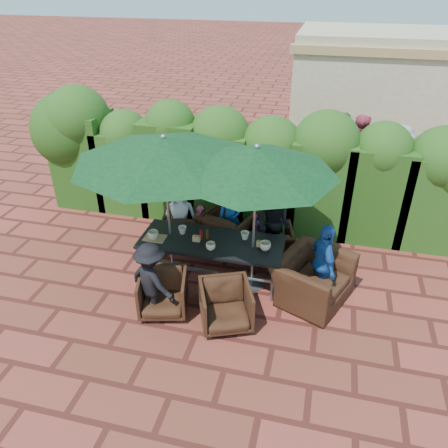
% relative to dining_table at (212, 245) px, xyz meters
% --- Properties ---
extents(ground, '(80.00, 80.00, 0.00)m').
position_rel_dining_table_xyz_m(ground, '(0.11, -0.20, -0.68)').
color(ground, maroon).
rests_on(ground, ground).
extents(dining_table, '(2.33, 0.90, 0.75)m').
position_rel_dining_table_xyz_m(dining_table, '(0.00, 0.00, 0.00)').
color(dining_table, black).
rests_on(dining_table, ground).
extents(umbrella_left, '(2.83, 2.83, 2.46)m').
position_rel_dining_table_xyz_m(umbrella_left, '(-0.73, 0.06, 1.54)').
color(umbrella_left, gray).
rests_on(umbrella_left, ground).
extents(umbrella_right, '(2.40, 2.40, 2.46)m').
position_rel_dining_table_xyz_m(umbrella_right, '(0.68, -0.01, 1.54)').
color(umbrella_right, gray).
rests_on(umbrella_right, ground).
extents(chair_far_left, '(0.82, 0.79, 0.74)m').
position_rel_dining_table_xyz_m(chair_far_left, '(-0.80, 0.94, -0.31)').
color(chair_far_left, black).
rests_on(chair_far_left, ground).
extents(chair_far_mid, '(1.04, 1.01, 0.86)m').
position_rel_dining_table_xyz_m(chair_far_mid, '(0.07, 0.97, -0.25)').
color(chair_far_mid, black).
rests_on(chair_far_mid, ground).
extents(chair_far_right, '(0.82, 0.79, 0.71)m').
position_rel_dining_table_xyz_m(chair_far_right, '(0.89, 0.83, -0.32)').
color(chair_far_right, black).
rests_on(chair_far_right, ground).
extents(chair_near_left, '(0.84, 0.81, 0.72)m').
position_rel_dining_table_xyz_m(chair_near_left, '(-0.50, -0.95, -0.31)').
color(chair_near_left, black).
rests_on(chair_near_left, ground).
extents(chair_near_right, '(0.92, 0.90, 0.74)m').
position_rel_dining_table_xyz_m(chair_near_right, '(0.48, -1.00, -0.31)').
color(chair_near_right, black).
rests_on(chair_near_right, ground).
extents(chair_end_right, '(1.13, 1.34, 1.00)m').
position_rel_dining_table_xyz_m(chair_end_right, '(1.66, -0.12, -0.18)').
color(chair_end_right, black).
rests_on(chair_end_right, ground).
extents(adult_far_left, '(0.69, 0.53, 1.23)m').
position_rel_dining_table_xyz_m(adult_far_left, '(-0.85, 0.90, -0.06)').
color(adult_far_left, white).
rests_on(adult_far_left, ground).
extents(adult_far_mid, '(0.56, 0.52, 1.26)m').
position_rel_dining_table_xyz_m(adult_far_mid, '(0.09, 1.01, -0.04)').
color(adult_far_mid, '#1D51A1').
rests_on(adult_far_mid, ground).
extents(adult_far_right, '(0.74, 0.59, 1.33)m').
position_rel_dining_table_xyz_m(adult_far_right, '(0.88, 0.90, -0.01)').
color(adult_far_right, black).
rests_on(adult_far_right, ground).
extents(adult_near_left, '(0.87, 0.65, 1.24)m').
position_rel_dining_table_xyz_m(adult_near_left, '(-0.63, -1.04, -0.06)').
color(adult_near_left, black).
rests_on(adult_near_left, ground).
extents(adult_end_right, '(0.68, 0.87, 1.33)m').
position_rel_dining_table_xyz_m(adult_end_right, '(1.79, -0.08, -0.01)').
color(adult_end_right, '#1D51A1').
rests_on(adult_end_right, ground).
extents(child_left, '(0.30, 0.24, 0.81)m').
position_rel_dining_table_xyz_m(child_left, '(-0.47, 0.97, -0.27)').
color(child_left, '#C94767').
rests_on(child_left, ground).
extents(child_right, '(0.32, 0.29, 0.75)m').
position_rel_dining_table_xyz_m(child_right, '(0.53, 1.03, -0.30)').
color(child_right, purple).
rests_on(child_right, ground).
extents(pedestrian_a, '(1.77, 1.40, 1.82)m').
position_rel_dining_table_xyz_m(pedestrian_a, '(1.89, 4.14, 0.23)').
color(pedestrian_a, '#227B21').
rests_on(pedestrian_a, ground).
extents(pedestrian_b, '(0.85, 0.52, 1.77)m').
position_rel_dining_table_xyz_m(pedestrian_b, '(2.30, 4.22, 0.21)').
color(pedestrian_b, '#C94767').
rests_on(pedestrian_b, ground).
extents(pedestrian_c, '(1.10, 1.04, 1.62)m').
position_rel_dining_table_xyz_m(pedestrian_c, '(3.22, 4.14, 0.14)').
color(pedestrian_c, gray).
rests_on(pedestrian_c, ground).
extents(cup_a, '(0.17, 0.17, 0.14)m').
position_rel_dining_table_xyz_m(cup_a, '(-0.94, -0.15, 0.14)').
color(cup_a, beige).
rests_on(cup_a, dining_table).
extents(cup_b, '(0.14, 0.14, 0.13)m').
position_rel_dining_table_xyz_m(cup_b, '(-0.53, 0.11, 0.14)').
color(cup_b, beige).
rests_on(cup_b, dining_table).
extents(cup_c, '(0.15, 0.15, 0.12)m').
position_rel_dining_table_xyz_m(cup_c, '(0.05, -0.24, 0.14)').
color(cup_c, beige).
rests_on(cup_c, dining_table).
extents(cup_d, '(0.14, 0.14, 0.13)m').
position_rel_dining_table_xyz_m(cup_d, '(0.51, 0.19, 0.14)').
color(cup_d, beige).
rests_on(cup_d, dining_table).
extents(cup_e, '(0.18, 0.18, 0.14)m').
position_rel_dining_table_xyz_m(cup_e, '(0.88, -0.04, 0.14)').
color(cup_e, beige).
rests_on(cup_e, dining_table).
extents(ketchup_bottle, '(0.04, 0.04, 0.17)m').
position_rel_dining_table_xyz_m(ketchup_bottle, '(-0.17, -0.00, 0.16)').
color(ketchup_bottle, '#B20C0A').
rests_on(ketchup_bottle, dining_table).
extents(sauce_bottle, '(0.04, 0.04, 0.17)m').
position_rel_dining_table_xyz_m(sauce_bottle, '(-0.08, 0.05, 0.16)').
color(sauce_bottle, '#4C230C').
rests_on(sauce_bottle, dining_table).
extents(serving_tray, '(0.35, 0.25, 0.02)m').
position_rel_dining_table_xyz_m(serving_tray, '(-0.92, -0.15, 0.08)').
color(serving_tray, '#A98352').
rests_on(serving_tray, dining_table).
extents(number_block_left, '(0.12, 0.06, 0.10)m').
position_rel_dining_table_xyz_m(number_block_left, '(-0.23, -0.06, 0.12)').
color(number_block_left, tan).
rests_on(number_block_left, dining_table).
extents(number_block_right, '(0.12, 0.06, 0.10)m').
position_rel_dining_table_xyz_m(number_block_right, '(0.79, 0.03, 0.12)').
color(number_block_right, tan).
rests_on(number_block_right, dining_table).
extents(hedge_wall, '(9.10, 1.60, 2.57)m').
position_rel_dining_table_xyz_m(hedge_wall, '(-0.07, 2.12, 0.67)').
color(hedge_wall, '#1A3D10').
rests_on(hedge_wall, ground).
extents(building, '(6.20, 3.08, 3.20)m').
position_rel_dining_table_xyz_m(building, '(3.61, 6.79, 0.93)').
color(building, beige).
rests_on(building, ground).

